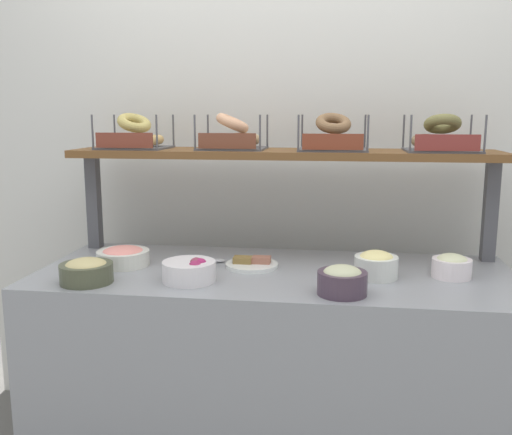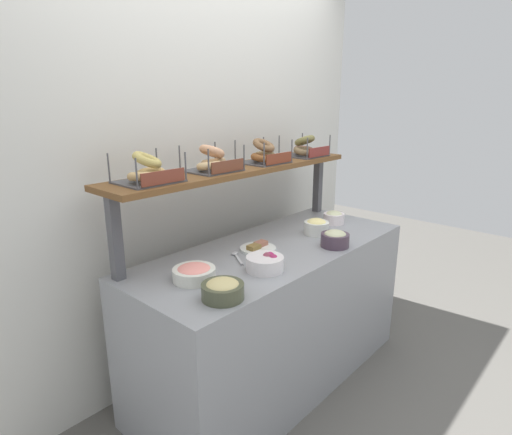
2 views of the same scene
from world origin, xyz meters
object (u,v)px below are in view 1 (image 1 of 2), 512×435
bagel_basket_poppy (441,139)px  bagel_basket_sesame (134,137)px  bagel_basket_cinnamon_raisin (333,138)px  serving_spoon_near_plate (212,263)px  bowl_egg_salad (376,264)px  bowl_beet_salad (190,271)px  bowl_hummus (86,271)px  bagel_basket_plain (232,137)px  bowl_tuna_salad (342,280)px  bowl_scallion_spread (452,266)px  serving_plate_white (252,264)px  bowl_lox_spread (123,256)px

bagel_basket_poppy → bagel_basket_sesame: bearing=179.4°
bagel_basket_cinnamon_raisin → serving_spoon_near_plate: bearing=-155.9°
bowl_egg_salad → bowl_beet_salad: bearing=-167.8°
bowl_hummus → serving_spoon_near_plate: bearing=37.7°
bowl_beet_salad → bagel_basket_plain: 0.63m
bowl_tuna_salad → serving_spoon_near_plate: bowl_tuna_salad is taller
bowl_scallion_spread → bagel_basket_plain: (-0.84, 0.26, 0.44)m
bowl_tuna_salad → bagel_basket_cinnamon_raisin: 0.66m
bowl_scallion_spread → bagel_basket_cinnamon_raisin: 0.66m
bagel_basket_sesame → bagel_basket_poppy: (1.23, -0.01, 0.00)m
bowl_scallion_spread → serving_plate_white: (-0.72, 0.04, -0.03)m
bagel_basket_sesame → bowl_tuna_salad: bearing=-30.2°
bagel_basket_plain → bagel_basket_poppy: 0.82m
bagel_basket_poppy → bowl_beet_salad: bearing=-154.6°
bowl_scallion_spread → serving_plate_white: bowl_scallion_spread is taller
serving_plate_white → serving_spoon_near_plate: (-0.16, 0.01, -0.00)m
serving_plate_white → bagel_basket_cinnamon_raisin: bagel_basket_cinnamon_raisin is taller
bowl_lox_spread → bagel_basket_sesame: (-0.03, 0.26, 0.44)m
bowl_hummus → bagel_basket_poppy: size_ratio=0.66×
bagel_basket_poppy → bagel_basket_cinnamon_raisin: bearing=179.2°
bowl_hummus → serving_spoon_near_plate: bowl_hummus is taller
serving_spoon_near_plate → bagel_basket_sesame: 0.63m
bowl_lox_spread → bagel_basket_poppy: bagel_basket_poppy is taller
bowl_beet_salad → bagel_basket_cinnamon_raisin: size_ratio=0.66×
serving_plate_white → bagel_basket_plain: (-0.12, 0.23, 0.47)m
serving_plate_white → serving_spoon_near_plate: serving_plate_white is taller
bowl_tuna_salad → bagel_basket_plain: bearing=131.4°
bagel_basket_plain → bagel_basket_cinnamon_raisin: (0.41, -0.02, -0.00)m
bowl_lox_spread → bagel_basket_sesame: bagel_basket_sesame is taller
bowl_egg_salad → bagel_basket_poppy: 0.57m
bowl_tuna_salad → bowl_scallion_spread: bearing=32.7°
bowl_lox_spread → bowl_egg_salad: bearing=-2.1°
bowl_hummus → bowl_tuna_salad: bowl_tuna_salad is taller
bowl_beet_salad → serving_spoon_near_plate: size_ratio=1.20×
bowl_lox_spread → serving_spoon_near_plate: (0.34, 0.05, -0.03)m
bowl_lox_spread → bowl_beet_salad: 0.35m
bowl_tuna_salad → bagel_basket_plain: bagel_basket_plain is taller
bowl_lox_spread → bagel_basket_poppy: bearing=11.7°
bowl_hummus → bowl_scallion_spread: bearing=10.9°
bagel_basket_plain → bagel_basket_cinnamon_raisin: same height
serving_spoon_near_plate → bagel_basket_plain: bagel_basket_plain is taller
bagel_basket_plain → bowl_lox_spread: bearing=-144.5°
bowl_egg_salad → bowl_tuna_salad: size_ratio=0.95×
bagel_basket_sesame → bowl_lox_spread: bearing=-82.4°
bowl_hummus → bowl_tuna_salad: size_ratio=1.12×
bowl_beet_salad → bagel_basket_poppy: 1.08m
bowl_egg_salad → bowl_hummus: bowl_egg_salad is taller
bowl_egg_salad → bagel_basket_cinnamon_raisin: 0.55m
bowl_beet_salad → bagel_basket_sesame: bearing=128.3°
bowl_tuna_salad → bagel_basket_sesame: (-0.86, 0.50, 0.43)m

